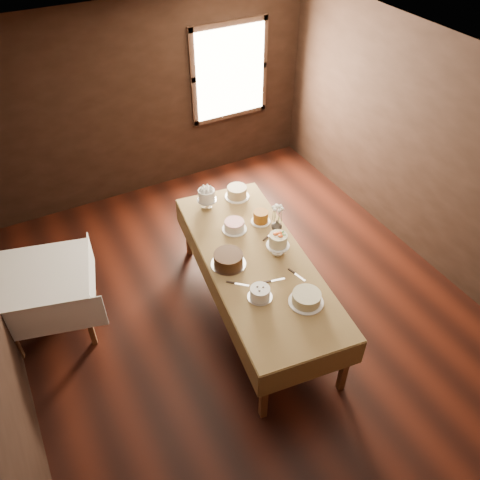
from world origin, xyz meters
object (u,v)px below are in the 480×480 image
(cake_chocolate, at_px, (228,260))
(cake_flowers, at_px, (278,245))
(cake_meringue, at_px, (207,199))
(side_table, at_px, (44,280))
(cake_speckled, at_px, (237,192))
(display_table, at_px, (256,264))
(cake_swirl, at_px, (260,293))
(cake_server_b, at_px, (300,277))
(cake_cream, at_px, (306,298))
(cake_server_a, at_px, (278,280))
(cake_caramel, at_px, (261,217))
(cake_lattice, at_px, (234,226))
(cake_server_e, at_px, (242,284))
(flower_vase, at_px, (277,225))
(cake_server_d, at_px, (272,233))

(cake_chocolate, height_order, cake_flowers, cake_flowers)
(cake_meringue, bearing_deg, cake_flowers, -73.80)
(side_table, relative_size, cake_speckled, 3.55)
(display_table, bearing_deg, cake_swirl, -116.18)
(cake_speckled, height_order, cake_server_b, cake_speckled)
(cake_cream, xyz_separation_m, cake_server_a, (-0.08, 0.39, -0.05))
(cake_caramel, bearing_deg, cake_swirl, -120.30)
(cake_lattice, distance_m, cake_caramel, 0.34)
(cake_meringue, xyz_separation_m, cake_flowers, (0.32, -1.12, -0.00))
(display_table, distance_m, cake_cream, 0.79)
(cake_chocolate, xyz_separation_m, cake_cream, (0.43, -0.84, -0.01))
(cake_chocolate, relative_size, cake_server_a, 1.63)
(display_table, xyz_separation_m, cake_caramel, (0.36, 0.54, 0.13))
(display_table, relative_size, cake_server_e, 11.84)
(cake_lattice, xyz_separation_m, cake_swirl, (-0.27, -1.06, 0.01))
(side_table, distance_m, cake_server_b, 2.72)
(cake_caramel, relative_size, cake_server_b, 0.98)
(side_table, xyz_separation_m, cake_swirl, (1.85, -1.41, 0.19))
(cake_caramel, bearing_deg, flower_vase, -67.20)
(cake_server_a, height_order, cake_server_d, same)
(display_table, distance_m, flower_vase, 0.57)
(cake_caramel, xyz_separation_m, cake_cream, (-0.24, -1.31, -0.01))
(cake_speckled, distance_m, flower_vase, 0.79)
(cake_swirl, bearing_deg, side_table, 142.72)
(cake_server_b, relative_size, cake_server_d, 1.00)
(cake_meringue, distance_m, cake_server_b, 1.59)
(cake_flowers, height_order, cake_server_b, cake_flowers)
(cake_speckled, bearing_deg, cake_server_e, -116.00)
(cake_server_d, bearing_deg, flower_vase, 0.18)
(cake_speckled, height_order, cake_flowers, cake_flowers)
(cake_server_e, bearing_deg, display_table, 80.49)
(cake_server_a, bearing_deg, cake_cream, -65.80)
(cake_server_b, height_order, cake_server_e, same)
(cake_meringue, distance_m, cake_speckled, 0.42)
(cake_chocolate, relative_size, cake_server_e, 1.63)
(cake_speckled, bearing_deg, flower_vase, -82.75)
(cake_cream, relative_size, cake_server_d, 1.67)
(display_table, height_order, cake_server_e, cake_server_e)
(cake_caramel, bearing_deg, cake_meringue, 127.21)
(display_table, xyz_separation_m, cake_server_a, (0.04, -0.37, 0.07))
(cake_server_d, bearing_deg, cake_chocolate, 174.90)
(cake_server_a, bearing_deg, display_table, 108.18)
(side_table, distance_m, cake_server_e, 2.13)
(cake_speckled, height_order, cake_swirl, cake_speckled)
(cake_caramel, bearing_deg, cake_server_b, -95.71)
(cake_server_a, distance_m, cake_server_e, 0.38)
(display_table, xyz_separation_m, cake_flowers, (0.26, -0.01, 0.18))
(display_table, xyz_separation_m, cake_chocolate, (-0.30, 0.07, 0.13))
(cake_swirl, height_order, flower_vase, flower_vase)
(cake_meringue, bearing_deg, cake_server_b, -77.99)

